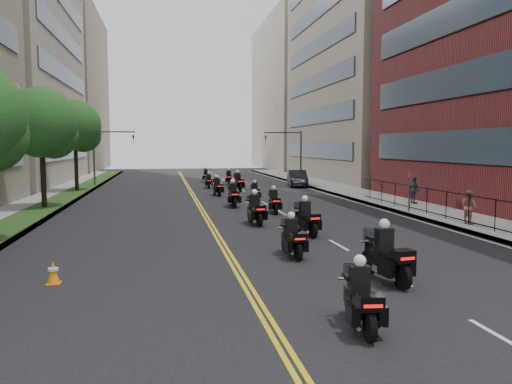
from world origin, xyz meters
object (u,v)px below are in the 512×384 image
motorcycle_0 (361,301)px  traffic_cone (53,273)px  motorcycle_2 (292,239)px  motorcycle_4 (255,211)px  motorcycle_3 (306,220)px  motorcycle_11 (229,178)px  motorcycle_7 (255,192)px  motorcycle_12 (206,176)px  motorcycle_10 (209,182)px  motorcycle_5 (274,202)px  parked_sedan (297,178)px  pedestrian_b (469,207)px  motorcycle_6 (233,196)px  motorcycle_8 (217,187)px  motorcycle_1 (386,258)px  motorcycle_9 (238,183)px  pedestrian_c (414,190)px

motorcycle_0 → traffic_cone: (-7.46, 5.09, -0.32)m
motorcycle_2 → motorcycle_4: (0.02, 7.58, 0.07)m
motorcycle_0 → motorcycle_2: size_ratio=1.00×
motorcycle_3 → traffic_cone: (-9.53, -6.35, -0.38)m
motorcycle_11 → motorcycle_3: bearing=-86.1°
motorcycle_2 → motorcycle_7: (2.01, 18.61, -0.05)m
motorcycle_4 → motorcycle_12: size_ratio=1.08×
motorcycle_10 → motorcycle_12: bearing=88.7°
motorcycle_0 → motorcycle_5: bearing=90.0°
motorcycle_5 → motorcycle_12: bearing=97.4°
motorcycle_7 → traffic_cone: (-9.81, -20.81, -0.27)m
motorcycle_11 → parked_sedan: (6.33, -3.75, 0.14)m
motorcycle_11 → pedestrian_b: size_ratio=1.36×
motorcycle_0 → pedestrian_b: 16.30m
motorcycle_6 → traffic_cone: 19.04m
motorcycle_10 → motorcycle_5: bearing=-81.5°
motorcycle_10 → pedestrian_b: (10.78, -25.11, 0.39)m
motorcycle_8 → motorcycle_11: (2.39, 11.24, 0.01)m
motorcycle_3 → traffic_cone: bearing=-153.7°
motorcycle_4 → motorcycle_8: bearing=86.1°
motorcycle_1 → motorcycle_12: size_ratio=1.12×
motorcycle_9 → motorcycle_12: size_ratio=1.12×
motorcycle_3 → motorcycle_11: motorcycle_3 is taller
motorcycle_2 → traffic_cone: motorcycle_2 is taller
motorcycle_10 → motorcycle_11: motorcycle_11 is taller
motorcycle_2 → motorcycle_11: 34.00m
pedestrian_c → traffic_cone: size_ratio=2.72×
motorcycle_11 → traffic_cone: 37.47m
motorcycle_8 → parked_sedan: size_ratio=0.46×
motorcycle_5 → motorcycle_8: (-2.24, 11.10, 0.01)m
motorcycle_0 → motorcycle_5: motorcycle_5 is taller
motorcycle_6 → motorcycle_9: 11.48m
motorcycle_1 → motorcycle_10: motorcycle_1 is taller
motorcycle_4 → motorcycle_5: motorcycle_4 is taller
motorcycle_5 → motorcycle_10: bearing=100.3°
motorcycle_2 → motorcycle_10: (-0.38, 30.06, -0.04)m
motorcycle_3 → pedestrian_b: pedestrian_b is taller
motorcycle_9 → motorcycle_10: size_ratio=1.21×
motorcycle_5 → motorcycle_9: motorcycle_9 is taller
motorcycle_7 → motorcycle_12: 19.32m
motorcycle_4 → motorcycle_8: motorcycle_4 is taller
motorcycle_1 → motorcycle_11: bearing=82.2°
motorcycle_1 → motorcycle_5: bearing=82.4°
motorcycle_7 → motorcycle_3: bearing=-90.9°
motorcycle_5 → motorcycle_7: (0.12, 7.00, -0.05)m
motorcycle_3 → motorcycle_4: 3.84m
motorcycle_4 → motorcycle_9: motorcycle_9 is taller
motorcycle_1 → motorcycle_11: 37.77m
motorcycle_5 → motorcycle_9: size_ratio=0.88×
motorcycle_2 → traffic_cone: bearing=-167.0°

